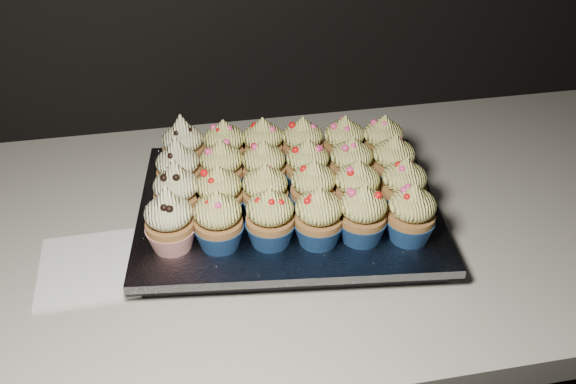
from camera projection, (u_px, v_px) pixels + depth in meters
The scene contains 28 objects.
worktop at pixel (223, 234), 0.93m from camera, with size 2.44×0.64×0.04m, color beige.
napkin at pixel (94, 267), 0.83m from camera, with size 0.14×0.14×0.00m, color white.
baking_tray at pixel (288, 215), 0.91m from camera, with size 0.38×0.29×0.02m, color black.
foil_lining at pixel (288, 205), 0.90m from camera, with size 0.41×0.32×0.01m, color silver.
cupcake_0 at pixel (170, 221), 0.80m from camera, with size 0.06×0.06×0.10m.
cupcake_1 at pixel (218, 221), 0.80m from camera, with size 0.06×0.06×0.08m.
cupcake_2 at pixel (270, 218), 0.80m from camera, with size 0.06×0.06×0.08m.
cupcake_3 at pixel (319, 218), 0.81m from camera, with size 0.06×0.06×0.08m.
cupcake_4 at pixel (362, 215), 0.81m from camera, with size 0.06×0.06×0.08m.
cupcake_5 at pixel (411, 215), 0.81m from camera, with size 0.06×0.06×0.08m.
cupcake_6 at pixel (177, 194), 0.85m from camera, with size 0.06×0.06×0.10m.
cupcake_7 at pixel (219, 195), 0.85m from camera, with size 0.06×0.06×0.08m.
cupcake_8 at pixel (265, 193), 0.85m from camera, with size 0.06×0.06×0.08m.
cupcake_9 at pixel (313, 189), 0.86m from camera, with size 0.06×0.06×0.08m.
cupcake_10 at pixel (357, 189), 0.86m from camera, with size 0.06×0.06×0.08m.
cupcake_11 at pixel (403, 187), 0.86m from camera, with size 0.06×0.06×0.08m.
cupcake_12 at pixel (178, 170), 0.89m from camera, with size 0.06×0.06×0.10m.
cupcake_13 at pixel (222, 168), 0.90m from camera, with size 0.06×0.06×0.08m.
cupcake_14 at pixel (264, 169), 0.90m from camera, with size 0.06×0.06×0.08m.
cupcake_15 at pixel (307, 167), 0.90m from camera, with size 0.06×0.06×0.08m.
cupcake_16 at pixel (351, 165), 0.91m from camera, with size 0.06×0.06×0.08m.
cupcake_17 at pixel (393, 163), 0.91m from camera, with size 0.06×0.06×0.08m.
cupcake_18 at pixel (183, 147), 0.94m from camera, with size 0.06×0.06×0.10m.
cupcake_19 at pixel (225, 148), 0.95m from camera, with size 0.06×0.06×0.08m.
cupcake_20 at pixel (263, 145), 0.95m from camera, with size 0.06×0.06×0.08m.
cupcake_21 at pixel (302, 145), 0.95m from camera, with size 0.06×0.06×0.08m.
cupcake_22 at pixel (344, 143), 0.96m from camera, with size 0.06×0.06×0.08m.
cupcake_23 at pixel (383, 143), 0.96m from camera, with size 0.06×0.06×0.08m.
Camera 1 is at (-0.05, 0.97, 1.46)m, focal length 40.00 mm.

